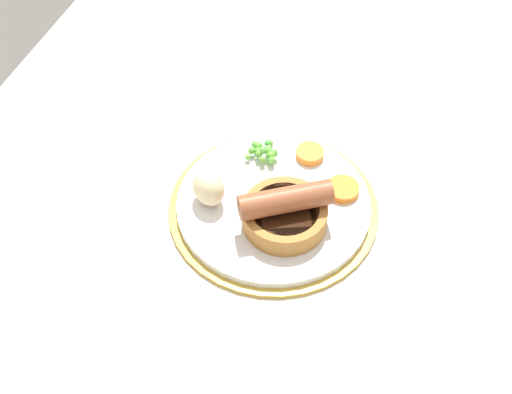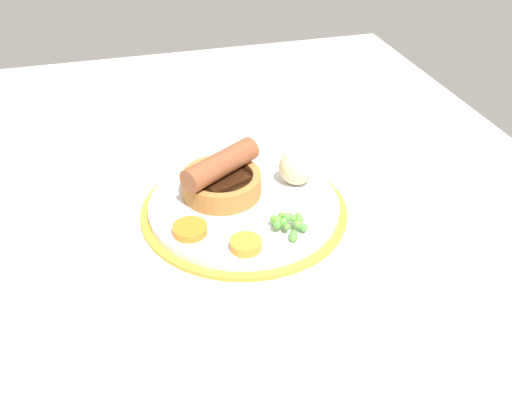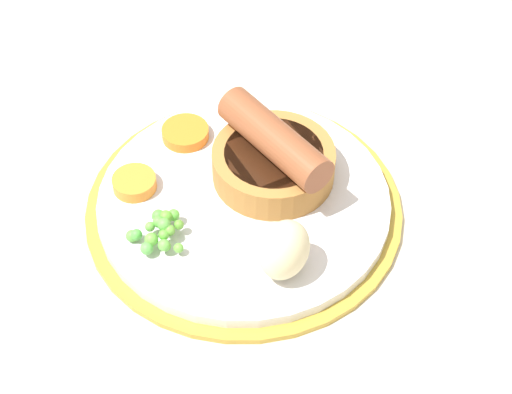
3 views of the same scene
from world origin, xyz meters
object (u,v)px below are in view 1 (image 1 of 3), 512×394
Objects in this scene: potato_chunk_0 at (208,188)px; dinner_plate at (273,207)px; pea_pile at (264,151)px; sausage_pudding at (285,211)px; carrot_slice_1 at (343,189)px; carrot_slice_4 at (310,154)px.

dinner_plate is at bearing -72.87° from potato_chunk_0.
pea_pile reaches higher than dinner_plate.
sausage_pudding reaches higher than dinner_plate.
pea_pile is 9.25cm from potato_chunk_0.
potato_chunk_0 is (0.32, 8.97, 0.18)cm from sausage_pudding.
carrot_slice_1 is at bearing -159.87° from sausage_pudding.
carrot_slice_1 is at bearing -128.61° from carrot_slice_4.
sausage_pudding is (-2.45, -2.05, 2.83)cm from dinner_plate.
dinner_plate is 2.39× the size of sausage_pudding.
carrot_slice_1 is 6.49cm from carrot_slice_4.
carrot_slice_1 is (6.14, -13.87, -1.73)cm from potato_chunk_0.
carrot_slice_4 is (4.05, 5.07, 0.06)cm from carrot_slice_1.
dinner_plate is at bearing 119.96° from carrot_slice_1.
potato_chunk_0 is at bearing 113.88° from carrot_slice_1.
pea_pile is (6.30, 3.30, 1.81)cm from dinner_plate.
pea_pile is 1.27× the size of carrot_slice_4.
carrot_slice_4 is (10.19, -8.80, -1.67)cm from potato_chunk_0.
potato_chunk_0 is at bearing -34.75° from sausage_pudding.
potato_chunk_0 is 1.16× the size of carrot_slice_1.
pea_pile is 0.96× the size of potato_chunk_0.
potato_chunk_0 is 15.27cm from carrot_slice_1.
sausage_pudding is 8.98cm from potato_chunk_0.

